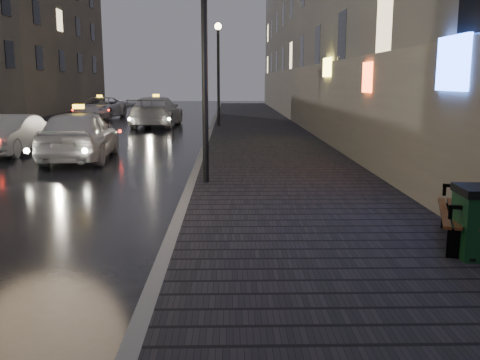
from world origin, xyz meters
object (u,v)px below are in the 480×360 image
object	(u,v)px
taxi_mid	(156,112)
lamp_near	(204,37)
trash_bin	(480,221)
car_left_mid	(10,135)
taxi_far	(100,108)
lamp_far	(218,61)
taxi_near	(80,135)
bench	(469,212)

from	to	relation	value
taxi_mid	lamp_near	bearing A→B (deg)	104.34
lamp_near	trash_bin	xyz separation A→B (m)	(3.95, -5.50, -2.84)
car_left_mid	taxi_mid	world-z (taller)	taxi_mid
trash_bin	taxi_far	bearing A→B (deg)	115.11
lamp_near	lamp_far	world-z (taller)	same
taxi_near	taxi_far	size ratio (longest dim) A/B	0.94
trash_bin	taxi_near	distance (m)	13.01
car_left_mid	taxi_mid	xyz separation A→B (m)	(3.63, 10.94, 0.15)
lamp_far	taxi_near	bearing A→B (deg)	-110.30
taxi_far	lamp_near	bearing A→B (deg)	-65.61
lamp_far	bench	size ratio (longest dim) A/B	2.67
trash_bin	car_left_mid	xyz separation A→B (m)	(-11.02, 11.75, 0.02)
bench	taxi_far	xyz separation A→B (m)	(-12.11, 28.45, 0.08)
lamp_near	taxi_mid	size ratio (longest dim) A/B	0.94
lamp_near	taxi_near	distance (m)	6.81
lamp_near	taxi_far	size ratio (longest dim) A/B	1.03
lamp_near	lamp_far	bearing A→B (deg)	90.00
bench	lamp_far	bearing A→B (deg)	120.09
taxi_far	lamp_far	bearing A→B (deg)	-37.68
lamp_far	taxi_mid	size ratio (longest dim) A/B	0.94
taxi_near	taxi_mid	bearing A→B (deg)	-96.80
lamp_far	taxi_mid	world-z (taller)	lamp_far
car_left_mid	taxi_mid	size ratio (longest dim) A/B	0.72
trash_bin	lamp_near	bearing A→B (deg)	128.36
car_left_mid	taxi_far	distance (m)	17.34
lamp_far	taxi_near	size ratio (longest dim) A/B	1.10
taxi_near	car_left_mid	xyz separation A→B (m)	(-2.87, 1.61, -0.15)
taxi_far	taxi_near	bearing A→B (deg)	-73.00
lamp_near	lamp_far	distance (m)	16.00
lamp_near	lamp_far	size ratio (longest dim) A/B	1.00
trash_bin	taxi_near	bearing A→B (deg)	131.49
lamp_near	taxi_near	world-z (taller)	lamp_near
lamp_far	bench	xyz separation A→B (m)	(4.07, -20.90, -2.86)
bench	taxi_near	xyz separation A→B (m)	(-8.27, 9.53, 0.19)
taxi_near	taxi_far	xyz separation A→B (m)	(-3.84, 18.92, -0.11)
lamp_far	trash_bin	size ratio (longest dim) A/B	5.42
trash_bin	bench	bearing A→B (deg)	81.55
lamp_far	taxi_far	world-z (taller)	lamp_far
lamp_near	trash_bin	size ratio (longest dim) A/B	5.42
lamp_far	lamp_near	bearing A→B (deg)	-90.00
bench	car_left_mid	xyz separation A→B (m)	(-11.14, 11.14, 0.04)
car_left_mid	taxi_far	world-z (taller)	taxi_far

